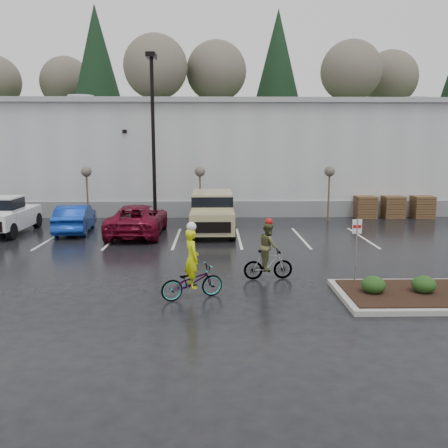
{
  "coord_description": "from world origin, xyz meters",
  "views": [
    {
      "loc": [
        -0.7,
        -14.35,
        4.56
      ],
      "look_at": [
        -0.3,
        4.5,
        1.3
      ],
      "focal_mm": 38.0,
      "sensor_mm": 36.0,
      "label": 1
    }
  ],
  "objects_px": {
    "sapling_mid": "(200,175)",
    "cyclist_olive": "(268,257)",
    "sapling_east": "(329,174)",
    "cyclist_hivis": "(192,275)",
    "car_red": "(138,219)",
    "fire_lane_sign": "(356,243)",
    "car_blue": "(75,218)",
    "pickup_white": "(8,214)",
    "pallet_stack_b": "(393,207)",
    "pallet_stack_a": "(365,207)",
    "suv_tan": "(212,213)",
    "pallet_stack_c": "(422,207)",
    "lamppost": "(153,121)",
    "sapling_west": "(86,175)"
  },
  "relations": [
    {
      "from": "pickup_white",
      "to": "car_blue",
      "type": "distance_m",
      "value": 3.39
    },
    {
      "from": "pallet_stack_a",
      "to": "pickup_white",
      "type": "xyz_separation_m",
      "value": [
        -19.69,
        -4.34,
        0.3
      ]
    },
    {
      "from": "car_red",
      "to": "pickup_white",
      "type": "bearing_deg",
      "value": -5.11
    },
    {
      "from": "fire_lane_sign",
      "to": "cyclist_hivis",
      "type": "bearing_deg",
      "value": -168.09
    },
    {
      "from": "sapling_mid",
      "to": "car_red",
      "type": "xyz_separation_m",
      "value": [
        -3.0,
        -3.98,
        -1.97
      ]
    },
    {
      "from": "cyclist_olive",
      "to": "sapling_west",
      "type": "bearing_deg",
      "value": 31.39
    },
    {
      "from": "car_red",
      "to": "cyclist_hivis",
      "type": "relative_size",
      "value": 2.39
    },
    {
      "from": "sapling_east",
      "to": "cyclist_hivis",
      "type": "bearing_deg",
      "value": -117.9
    },
    {
      "from": "fire_lane_sign",
      "to": "lamppost",
      "type": "bearing_deg",
      "value": 123.46
    },
    {
      "from": "pallet_stack_a",
      "to": "fire_lane_sign",
      "type": "bearing_deg",
      "value": -108.81
    },
    {
      "from": "pallet_stack_a",
      "to": "cyclist_olive",
      "type": "xyz_separation_m",
      "value": [
        -7.38,
        -12.94,
        0.1
      ]
    },
    {
      "from": "sapling_mid",
      "to": "car_blue",
      "type": "distance_m",
      "value": 7.38
    },
    {
      "from": "sapling_mid",
      "to": "cyclist_olive",
      "type": "height_order",
      "value": "sapling_mid"
    },
    {
      "from": "sapling_west",
      "to": "pallet_stack_b",
      "type": "relative_size",
      "value": 2.37
    },
    {
      "from": "sapling_east",
      "to": "pickup_white",
      "type": "height_order",
      "value": "sapling_east"
    },
    {
      "from": "sapling_west",
      "to": "pallet_stack_c",
      "type": "bearing_deg",
      "value": 2.86
    },
    {
      "from": "pallet_stack_a",
      "to": "pickup_white",
      "type": "bearing_deg",
      "value": -167.58
    },
    {
      "from": "pallet_stack_b",
      "to": "car_red",
      "type": "distance_m",
      "value": 15.52
    },
    {
      "from": "fire_lane_sign",
      "to": "suv_tan",
      "type": "bearing_deg",
      "value": 116.71
    },
    {
      "from": "pallet_stack_c",
      "to": "sapling_mid",
      "type": "bearing_deg",
      "value": -175.76
    },
    {
      "from": "sapling_west",
      "to": "car_blue",
      "type": "relative_size",
      "value": 0.74
    },
    {
      "from": "pallet_stack_c",
      "to": "car_red",
      "type": "xyz_separation_m",
      "value": [
        -16.5,
        -4.98,
        0.09
      ]
    },
    {
      "from": "lamppost",
      "to": "cyclist_olive",
      "type": "distance_m",
      "value": 13.04
    },
    {
      "from": "pallet_stack_b",
      "to": "suv_tan",
      "type": "distance_m",
      "value": 11.95
    },
    {
      "from": "sapling_mid",
      "to": "pickup_white",
      "type": "distance_m",
      "value": 10.39
    },
    {
      "from": "car_red",
      "to": "cyclist_olive",
      "type": "bearing_deg",
      "value": 125.59
    },
    {
      "from": "car_blue",
      "to": "fire_lane_sign",
      "type": "bearing_deg",
      "value": 134.81
    },
    {
      "from": "suv_tan",
      "to": "cyclist_olive",
      "type": "bearing_deg",
      "value": -77.02
    },
    {
      "from": "lamppost",
      "to": "suv_tan",
      "type": "distance_m",
      "value": 6.27
    },
    {
      "from": "car_red",
      "to": "pallet_stack_a",
      "type": "bearing_deg",
      "value": -158.68
    },
    {
      "from": "sapling_east",
      "to": "cyclist_olive",
      "type": "relative_size",
      "value": 1.53
    },
    {
      "from": "car_blue",
      "to": "cyclist_olive",
      "type": "relative_size",
      "value": 2.08
    },
    {
      "from": "pallet_stack_a",
      "to": "pallet_stack_b",
      "type": "bearing_deg",
      "value": 0.0
    },
    {
      "from": "sapling_west",
      "to": "fire_lane_sign",
      "type": "xyz_separation_m",
      "value": [
        11.8,
        -12.8,
        -1.32
      ]
    },
    {
      "from": "pickup_white",
      "to": "cyclist_hivis",
      "type": "height_order",
      "value": "cyclist_hivis"
    },
    {
      "from": "suv_tan",
      "to": "fire_lane_sign",
      "type": "bearing_deg",
      "value": -63.29
    },
    {
      "from": "pallet_stack_b",
      "to": "cyclist_olive",
      "type": "xyz_separation_m",
      "value": [
        -9.08,
        -12.94,
        0.1
      ]
    },
    {
      "from": "sapling_east",
      "to": "car_red",
      "type": "distance_m",
      "value": 11.4
    },
    {
      "from": "pallet_stack_a",
      "to": "car_red",
      "type": "height_order",
      "value": "car_red"
    },
    {
      "from": "lamppost",
      "to": "pickup_white",
      "type": "height_order",
      "value": "lamppost"
    },
    {
      "from": "sapling_east",
      "to": "cyclist_hivis",
      "type": "xyz_separation_m",
      "value": [
        -7.35,
        -13.89,
        -2.02
      ]
    },
    {
      "from": "pallet_stack_b",
      "to": "cyclist_hivis",
      "type": "xyz_separation_m",
      "value": [
        -11.55,
        -14.89,
        0.04
      ]
    },
    {
      "from": "lamppost",
      "to": "sapling_mid",
      "type": "relative_size",
      "value": 2.88
    },
    {
      "from": "sapling_east",
      "to": "car_blue",
      "type": "distance_m",
      "value": 14.33
    },
    {
      "from": "lamppost",
      "to": "pallet_stack_a",
      "type": "height_order",
      "value": "lamppost"
    },
    {
      "from": "sapling_west",
      "to": "suv_tan",
      "type": "bearing_deg",
      "value": -27.13
    },
    {
      "from": "pallet_stack_a",
      "to": "sapling_east",
      "type": "bearing_deg",
      "value": -158.2
    },
    {
      "from": "pickup_white",
      "to": "car_blue",
      "type": "relative_size",
      "value": 1.2
    },
    {
      "from": "lamppost",
      "to": "pallet_stack_b",
      "type": "relative_size",
      "value": 6.83
    },
    {
      "from": "fire_lane_sign",
      "to": "car_blue",
      "type": "xyz_separation_m",
      "value": [
        -11.61,
        9.54,
        -0.69
      ]
    }
  ]
}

